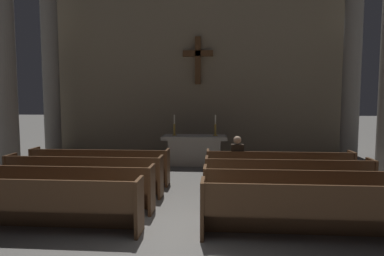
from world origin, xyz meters
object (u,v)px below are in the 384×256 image
(pew_left_row_3, at_px, (84,175))
(altar, at_px, (195,149))
(pew_left_row_4, at_px, (100,166))
(column_left_second, at_px, (5,73))
(pew_left_row_1, at_px, (34,204))
(pew_right_row_2, at_px, (299,192))
(column_right_third, at_px, (351,77))
(pew_right_row_1, at_px, (316,211))
(pew_right_row_3, at_px, (287,179))
(lone_worshipper, at_px, (237,160))
(pew_right_row_4, at_px, (279,169))
(candlestick_left, at_px, (174,129))
(column_left_third, at_px, (51,79))
(candlestick_right, at_px, (215,129))
(pew_left_row_2, at_px, (63,188))

(pew_left_row_3, height_order, altar, altar)
(pew_left_row_4, bearing_deg, column_left_second, 164.05)
(pew_left_row_1, height_order, altar, altar)
(pew_right_row_2, xyz_separation_m, column_right_third, (3.08, 5.69, 2.52))
(pew_left_row_3, distance_m, pew_right_row_1, 5.12)
(pew_right_row_3, height_order, column_right_third, column_right_third)
(column_left_second, height_order, lone_worshipper, column_left_second)
(pew_right_row_1, xyz_separation_m, pew_right_row_4, (0.00, 3.19, 0.00))
(pew_left_row_1, height_order, candlestick_left, candlestick_left)
(pew_right_row_2, relative_size, column_left_second, 0.59)
(pew_left_row_3, xyz_separation_m, pew_right_row_1, (4.66, -2.12, 0.00))
(column_left_third, bearing_deg, pew_right_row_2, -36.31)
(pew_left_row_3, relative_size, column_left_third, 0.59)
(pew_left_row_3, relative_size, pew_right_row_1, 1.00)
(pew_left_row_3, height_order, pew_right_row_1, same)
(pew_left_row_1, xyz_separation_m, candlestick_right, (3.03, 5.97, 0.76))
(pew_right_row_2, relative_size, lone_worshipper, 2.78)
(pew_left_row_3, relative_size, pew_right_row_3, 1.00)
(pew_right_row_3, height_order, column_left_third, column_left_third)
(pew_left_row_4, xyz_separation_m, pew_right_row_4, (4.66, 0.00, 0.00))
(column_left_third, xyz_separation_m, column_right_third, (10.82, 0.00, 0.00))
(pew_left_row_1, xyz_separation_m, pew_left_row_4, (0.00, 3.19, 0.00))
(pew_right_row_3, distance_m, candlestick_right, 4.25)
(column_left_second, xyz_separation_m, column_left_third, (0.00, 2.68, 0.00))
(altar, relative_size, candlestick_left, 3.11)
(column_right_third, bearing_deg, altar, -171.79)
(pew_right_row_4, distance_m, lone_worshipper, 1.08)
(pew_left_row_4, distance_m, lone_worshipper, 3.61)
(pew_right_row_2, relative_size, pew_right_row_4, 1.00)
(pew_left_row_1, bearing_deg, pew_left_row_2, 90.00)
(candlestick_right, bearing_deg, pew_right_row_4, -59.65)
(column_left_third, bearing_deg, candlestick_left, -9.41)
(pew_left_row_2, distance_m, lone_worshipper, 4.21)
(pew_left_row_2, bearing_deg, column_right_third, 36.31)
(candlestick_left, bearing_deg, column_right_third, 7.28)
(column_left_second, bearing_deg, column_right_third, 13.93)
(pew_left_row_1, bearing_deg, column_right_third, 41.09)
(pew_left_row_2, distance_m, pew_left_row_4, 2.12)
(candlestick_left, bearing_deg, column_left_third, 170.59)
(altar, bearing_deg, pew_right_row_1, -68.68)
(pew_right_row_4, relative_size, column_left_second, 0.59)
(pew_left_row_3, bearing_deg, column_left_third, 123.66)
(pew_right_row_3, height_order, column_left_second, column_left_second)
(candlestick_left, height_order, lone_worshipper, candlestick_left)
(pew_right_row_2, bearing_deg, pew_left_row_1, -167.16)
(pew_right_row_4, xyz_separation_m, candlestick_right, (-1.63, 2.78, 0.76))
(pew_left_row_2, height_order, pew_right_row_1, same)
(pew_right_row_2, relative_size, altar, 1.67)
(pew_left_row_3, xyz_separation_m, pew_right_row_2, (4.66, -1.06, 0.00))
(pew_left_row_1, height_order, pew_right_row_1, same)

